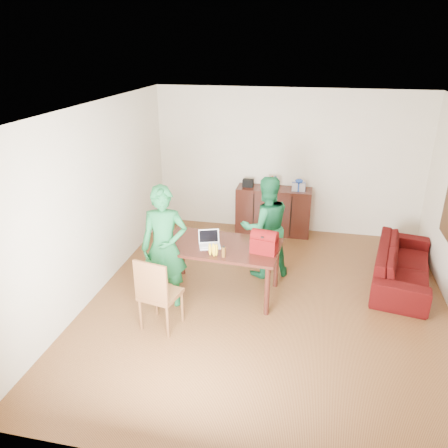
% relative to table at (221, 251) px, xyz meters
% --- Properties ---
extents(room, '(5.20, 5.70, 2.90)m').
position_rel_table_xyz_m(room, '(0.72, -0.03, 0.63)').
color(room, '#492512').
rests_on(room, ground).
extents(table, '(1.71, 1.03, 0.78)m').
position_rel_table_xyz_m(table, '(0.00, 0.00, 0.00)').
color(table, black).
rests_on(table, ground).
extents(chair, '(0.54, 0.52, 1.02)m').
position_rel_table_xyz_m(chair, '(-0.59, -0.98, -0.38)').
color(chair, brown).
rests_on(chair, ground).
extents(person_near, '(0.70, 0.53, 1.73)m').
position_rel_table_xyz_m(person_near, '(-0.70, -0.42, 0.19)').
color(person_near, '#15612F').
rests_on(person_near, ground).
extents(person_far, '(0.97, 0.89, 1.62)m').
position_rel_table_xyz_m(person_far, '(0.55, 0.70, 0.13)').
color(person_far, '#166336').
rests_on(person_far, ground).
extents(laptop, '(0.34, 0.29, 0.21)m').
position_rel_table_xyz_m(laptop, '(-0.14, -0.09, 0.14)').
color(laptop, white).
rests_on(laptop, table).
extents(bananas, '(0.20, 0.15, 0.07)m').
position_rel_table_xyz_m(bananas, '(-0.03, -0.34, 0.13)').
color(bananas, yellow).
rests_on(bananas, table).
extents(bottle, '(0.07, 0.07, 0.16)m').
position_rel_table_xyz_m(bottle, '(0.11, -0.35, 0.18)').
color(bottle, brown).
rests_on(bottle, table).
extents(red_bag, '(0.38, 0.27, 0.26)m').
position_rel_table_xyz_m(red_bag, '(0.63, -0.11, 0.23)').
color(red_bag, '#6C0C07').
rests_on(red_bag, table).
extents(sofa, '(1.13, 2.09, 0.58)m').
position_rel_table_xyz_m(sofa, '(2.66, 0.89, -0.39)').
color(sofa, '#380707').
rests_on(sofa, ground).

